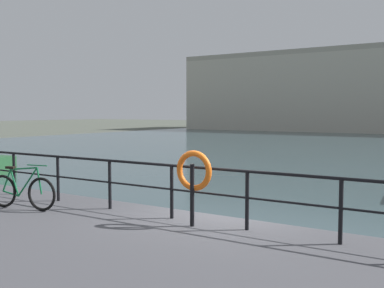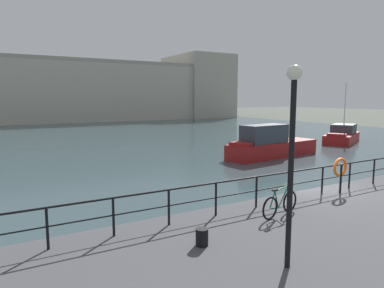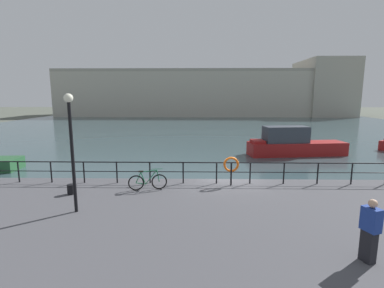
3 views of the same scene
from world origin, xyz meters
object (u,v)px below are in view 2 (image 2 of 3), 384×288
moored_cabin_cruiser (342,135)px  mooring_bollard (202,237)px  moored_blue_motorboat (270,145)px  life_ring_stand (340,168)px  quay_lamp_post (292,140)px  parked_bicycle (280,204)px  harbor_building (88,92)px

moored_cabin_cruiser → mooring_bollard: bearing=3.7°
moored_blue_motorboat → life_ring_stand: bearing=52.0°
quay_lamp_post → moored_blue_motorboat: bearing=48.4°
parked_bicycle → life_ring_stand: bearing=0.7°
mooring_bollard → quay_lamp_post: 3.36m
harbor_building → moored_blue_motorboat: harbor_building is taller
quay_lamp_post → life_ring_stand: bearing=28.4°
moored_cabin_cruiser → quay_lamp_post: 30.89m
life_ring_stand → harbor_building: bearing=85.0°
moored_blue_motorboat → quay_lamp_post: 19.39m
quay_lamp_post → mooring_bollard: bearing=118.7°
mooring_bollard → life_ring_stand: size_ratio=0.31×
mooring_bollard → quay_lamp_post: (1.03, -1.88, 2.58)m
moored_blue_motorboat → life_ring_stand: 12.90m
life_ring_stand → moored_blue_motorboat: bearing=59.0°
moored_cabin_cruiser → mooring_bollard: size_ratio=16.00×
harbor_building → life_ring_stand: size_ratio=52.81×
harbor_building → moored_blue_motorboat: (1.12, -51.83, -4.79)m
moored_cabin_cruiser → quay_lamp_post: size_ratio=1.62×
moored_blue_motorboat → life_ring_stand: moored_blue_motorboat is taller
harbor_building → parked_bicycle: size_ratio=42.17×
moored_cabin_cruiser → parked_bicycle: (-23.11, -14.89, 0.47)m
mooring_bollard → parked_bicycle: bearing=11.0°
harbor_building → moored_blue_motorboat: size_ratio=8.66×
parked_bicycle → quay_lamp_post: quay_lamp_post is taller
mooring_bollard → life_ring_stand: (7.17, 1.44, 0.75)m
harbor_building → parked_bicycle: harbor_building is taller
harbor_building → life_ring_stand: bearing=-95.0°
parked_bicycle → mooring_bollard: 3.33m
moored_cabin_cruiser → moored_blue_motorboat: 12.96m
moored_cabin_cruiser → parked_bicycle: size_ratio=4.02×
moored_cabin_cruiser → mooring_bollard: 30.61m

